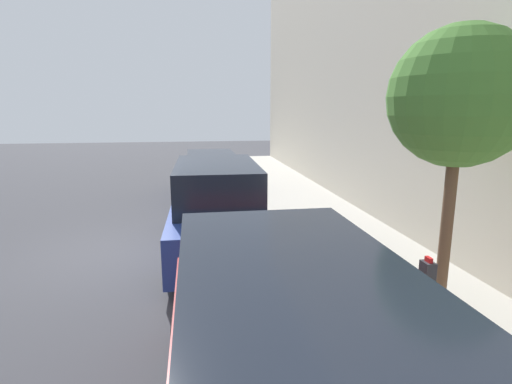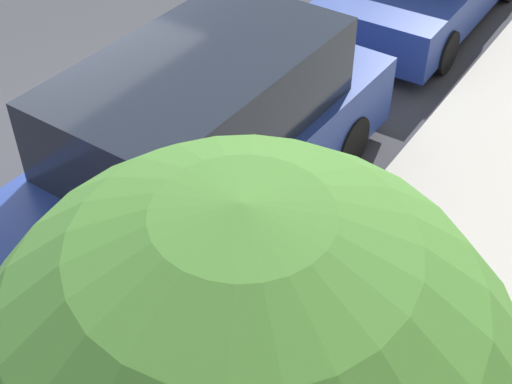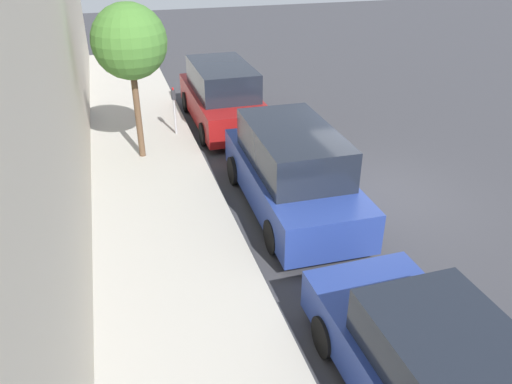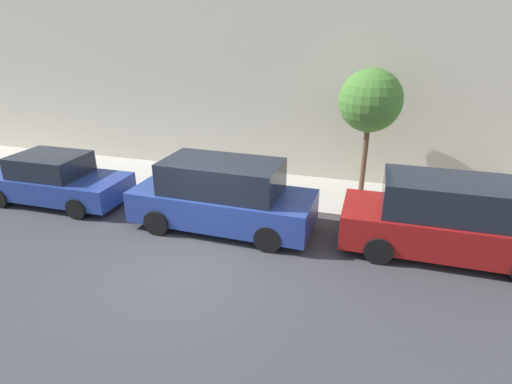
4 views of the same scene
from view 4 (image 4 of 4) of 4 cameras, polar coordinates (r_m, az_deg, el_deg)
ground_plane at (r=9.49m, az=-9.60°, el=-10.48°), size 60.00×60.00×0.00m
sidewalk at (r=13.55m, az=-0.56°, el=0.64°), size 2.90×32.00×0.15m
building_facade at (r=14.95m, az=2.37°, el=22.67°), size 2.00×32.00×10.35m
parked_minivan_nearest at (r=10.47m, az=25.83°, el=-3.52°), size 2.02×4.91×1.90m
parked_minivan_second at (r=10.74m, az=-4.81°, el=-0.58°), size 2.02×4.94×1.90m
parked_sedan_third at (r=13.88m, az=-26.77°, el=1.55°), size 1.92×4.52×1.54m
parking_meter_near at (r=11.81m, az=21.16°, el=0.54°), size 0.11×0.15×1.39m
street_tree at (r=12.28m, az=16.03°, el=12.37°), size 1.83×1.83×3.92m
fire_hydrant at (r=17.25m, az=-31.00°, el=3.65°), size 0.20×0.20×0.69m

